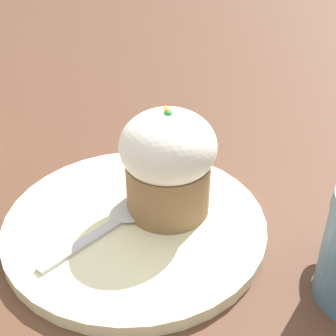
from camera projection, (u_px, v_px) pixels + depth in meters
ground_plane at (135, 230)px, 0.45m from camera, size 4.00×4.00×0.00m
dessert_plate at (135, 224)px, 0.45m from camera, size 0.25×0.25×0.01m
carrot_cake at (168, 162)px, 0.43m from camera, size 0.09×0.09×0.11m
spoon at (126, 215)px, 0.45m from camera, size 0.10×0.12×0.01m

